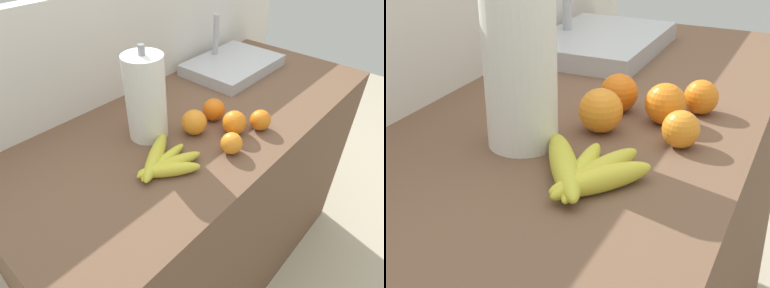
% 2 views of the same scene
% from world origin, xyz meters
% --- Properties ---
extents(ground_plane, '(6.00, 6.00, 0.00)m').
position_xyz_m(ground_plane, '(0.00, 0.00, 0.00)').
color(ground_plane, beige).
extents(counter, '(1.48, 0.65, 0.92)m').
position_xyz_m(counter, '(0.00, 0.00, 0.46)').
color(counter, brown).
rests_on(counter, ground).
extents(wall_back, '(1.88, 0.06, 1.30)m').
position_xyz_m(wall_back, '(0.00, 0.35, 0.65)').
color(wall_back, silver).
rests_on(wall_back, ground).
extents(banana_bunch, '(0.21, 0.21, 0.04)m').
position_xyz_m(banana_bunch, '(-0.31, -0.10, 0.93)').
color(banana_bunch, gold).
rests_on(banana_bunch, counter).
extents(orange_front, '(0.08, 0.08, 0.08)m').
position_xyz_m(orange_front, '(-0.12, -0.05, 0.96)').
color(orange_front, orange).
rests_on(orange_front, counter).
extents(orange_center, '(0.08, 0.08, 0.08)m').
position_xyz_m(orange_center, '(-0.04, -0.14, 0.95)').
color(orange_center, orange).
rests_on(orange_center, counter).
extents(orange_right, '(0.07, 0.07, 0.07)m').
position_xyz_m(orange_right, '(0.04, -0.19, 0.95)').
color(orange_right, orange).
rests_on(orange_right, counter).
extents(orange_back_right, '(0.07, 0.07, 0.07)m').
position_xyz_m(orange_back_right, '(-0.12, -0.20, 0.95)').
color(orange_back_right, orange).
rests_on(orange_back_right, counter).
extents(orange_back_left, '(0.08, 0.08, 0.08)m').
position_xyz_m(orange_back_left, '(-0.01, -0.04, 0.95)').
color(orange_back_left, orange).
rests_on(orange_back_left, counter).
extents(paper_towel_roll, '(0.12, 0.12, 0.30)m').
position_xyz_m(paper_towel_roll, '(-0.22, 0.05, 1.05)').
color(paper_towel_roll, white).
rests_on(paper_towel_roll, counter).
extents(sink_basin, '(0.41, 0.29, 0.22)m').
position_xyz_m(sink_basin, '(0.36, 0.15, 0.94)').
color(sink_basin, '#B7BABF').
rests_on(sink_basin, counter).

